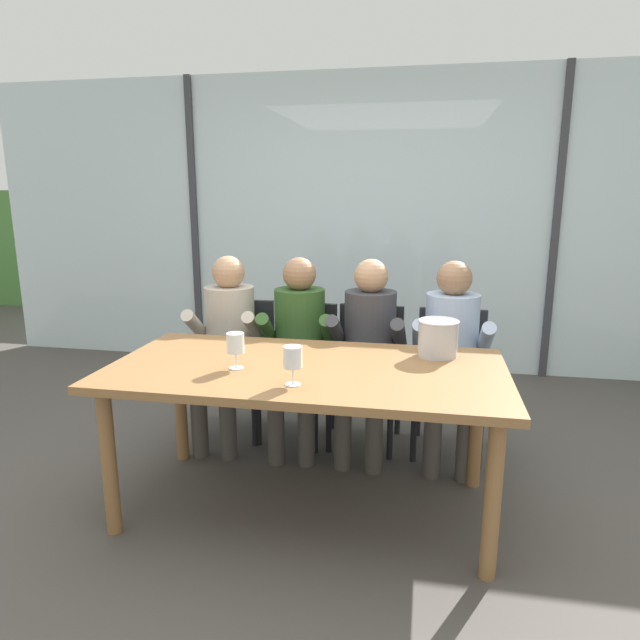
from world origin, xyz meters
TOP-DOWN VIEW (x-y plane):
  - ground at (0.00, 1.00)m, footprint 14.00×14.00m
  - window_glass_panel at (0.00, 2.47)m, footprint 7.11×0.03m
  - window_mullion_left at (-1.60, 2.45)m, footprint 0.06×0.06m
  - window_mullion_right at (1.60, 2.45)m, footprint 0.06×0.06m
  - hillside_vineyard at (0.00, 5.52)m, footprint 13.11×2.40m
  - dining_table at (0.00, 0.00)m, footprint 1.91×0.97m
  - chair_near_curtain at (-0.66, 0.93)m, footprint 0.45×0.45m
  - chair_left_of_center at (-0.23, 0.91)m, footprint 0.49×0.49m
  - chair_center at (0.21, 0.90)m, footprint 0.47×0.47m
  - chair_right_of_center at (0.72, 0.88)m, footprint 0.46×0.46m
  - person_beige_jumper at (-0.69, 0.76)m, footprint 0.48×0.62m
  - person_olive_shirt at (-0.22, 0.76)m, footprint 0.49×0.63m
  - person_charcoal_jacket at (0.22, 0.76)m, footprint 0.47×0.62m
  - person_pale_blue_shirt at (0.72, 0.76)m, footprint 0.46×0.61m
  - ice_bucket_primary at (0.63, 0.29)m, footprint 0.21×0.21m
  - wine_glass_by_left_taster at (-0.00, -0.28)m, footprint 0.08×0.08m
  - wine_glass_near_bucket at (-0.32, -0.10)m, footprint 0.08×0.08m

SIDE VIEW (x-z plane):
  - ground at x=0.00m, z-range 0.00..0.00m
  - chair_near_curtain at x=-0.66m, z-range 0.07..0.94m
  - chair_left_of_center at x=-0.23m, z-range 0.07..0.94m
  - chair_center at x=0.21m, z-range 0.07..0.94m
  - chair_right_of_center at x=0.72m, z-range 0.07..0.94m
  - person_beige_jumper at x=-0.69m, z-range 0.08..1.27m
  - person_olive_shirt at x=-0.22m, z-range 0.08..1.27m
  - person_charcoal_jacket at x=0.22m, z-range 0.08..1.27m
  - person_pale_blue_shirt at x=0.72m, z-range 0.08..1.27m
  - dining_table at x=0.00m, z-range 0.30..1.05m
  - hillside_vineyard at x=0.00m, z-range 0.00..1.62m
  - ice_bucket_primary at x=0.63m, z-range 0.76..0.95m
  - wine_glass_by_left_taster at x=0.00m, z-range 0.79..0.96m
  - wine_glass_near_bucket at x=-0.32m, z-range 0.79..0.96m
  - window_glass_panel at x=0.00m, z-range 0.00..2.60m
  - window_mullion_left at x=-1.60m, z-range 0.00..2.60m
  - window_mullion_right at x=1.60m, z-range 0.00..2.60m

